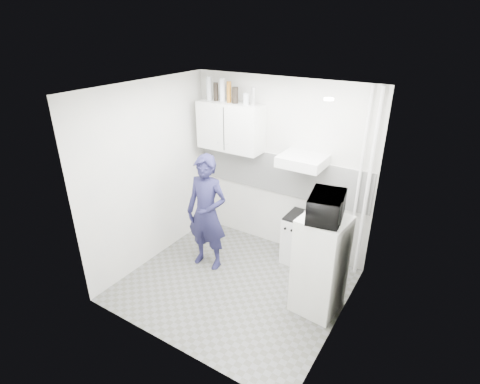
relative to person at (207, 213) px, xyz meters
The scene contains 24 objects.
floor 1.05m from the person, 19.95° to the right, with size 2.80×2.80×0.00m, color #5D5D5D.
ceiling 1.87m from the person, 19.95° to the right, with size 2.80×2.80×0.00m, color white.
wall_back 1.28m from the person, 60.34° to the left, with size 2.80×2.80×0.00m, color silver.
wall_left 0.96m from the person, 165.19° to the right, with size 2.60×2.60×0.00m, color silver.
wall_right 2.05m from the person, ahead, with size 2.60×2.60×0.00m, color silver.
person is the anchor object (origin of this frame).
stove 1.43m from the person, 35.57° to the left, with size 0.45×0.45×0.72m, color silver.
fridge 1.70m from the person, ahead, with size 0.52×0.52×1.26m, color silver.
stove_top 1.36m from the person, 35.57° to the left, with size 0.43×0.43×0.03m, color black.
saucepan 1.44m from the person, 33.62° to the left, with size 0.16×0.16×0.09m, color silver.
microwave 1.78m from the person, ahead, with size 0.36×0.53×0.30m, color black.
bottle_a 1.83m from the person, 121.67° to the left, with size 0.08×0.08×0.34m, color #B2B7BC.
bottle_b 1.77m from the person, 115.49° to the left, with size 0.07×0.07×0.26m, color black.
bottle_c 1.78m from the person, 108.93° to the left, with size 0.08×0.08×0.33m, color #B2B7BC.
bottle_d 1.75m from the person, 101.78° to the left, with size 0.07×0.07×0.30m, color brown.
canister_a 1.71m from the person, 95.13° to the left, with size 0.09×0.09×0.23m, color black.
canister_b 1.68m from the person, 82.95° to the left, with size 0.08×0.08×0.16m, color #B2B7BC.
bottle_e 1.73m from the person, 75.76° to the left, with size 0.06×0.06×0.25m, color silver.
upper_cabinet 1.34m from the person, 100.53° to the left, with size 1.00×0.35×0.70m, color silver.
range_hood 1.49m from the person, 37.08° to the left, with size 0.60×0.50×0.14m, color silver.
backsplash 1.23m from the person, 59.98° to the left, with size 2.74×0.03×0.60m, color white.
pipe_a 2.17m from the person, 26.83° to the left, with size 0.05×0.05×2.60m, color silver.
pipe_b 2.06m from the person, 28.37° to the left, with size 0.04×0.04×2.60m, color silver.
ceiling_spot_fixture 2.35m from the person, ahead, with size 0.10×0.10×0.02m, color white.
Camera 1 is at (2.24, -3.43, 3.29)m, focal length 28.00 mm.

